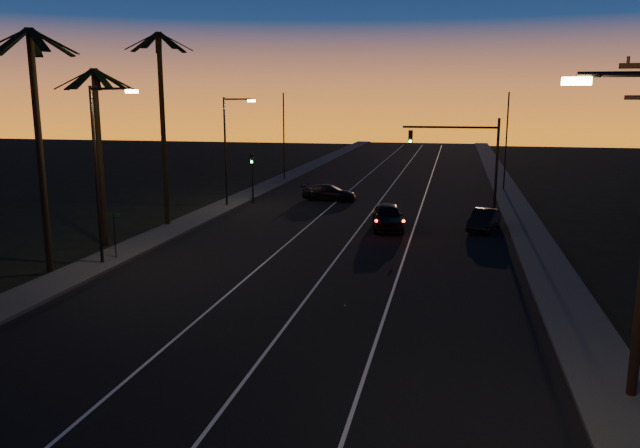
% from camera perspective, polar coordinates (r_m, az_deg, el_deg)
% --- Properties ---
extents(road, '(20.00, 170.00, 0.01)m').
position_cam_1_polar(road, '(39.29, 2.49, -0.93)').
color(road, black).
rests_on(road, ground).
extents(sidewalk_left, '(2.40, 170.00, 0.16)m').
position_cam_1_polar(sidewalk_left, '(42.57, -12.54, -0.13)').
color(sidewalk_left, '#333431').
rests_on(sidewalk_left, ground).
extents(sidewalk_right, '(2.40, 170.00, 0.16)m').
position_cam_1_polar(sidewalk_right, '(39.03, 18.93, -1.52)').
color(sidewalk_right, '#333431').
rests_on(sidewalk_right, ground).
extents(lane_stripe_left, '(0.12, 160.00, 0.01)m').
position_cam_1_polar(lane_stripe_left, '(39.89, -1.76, -0.72)').
color(lane_stripe_left, silver).
rests_on(lane_stripe_left, road).
extents(lane_stripe_mid, '(0.12, 160.00, 0.01)m').
position_cam_1_polar(lane_stripe_mid, '(39.21, 3.21, -0.95)').
color(lane_stripe_mid, silver).
rests_on(lane_stripe_mid, road).
extents(lane_stripe_right, '(0.12, 160.00, 0.01)m').
position_cam_1_polar(lane_stripe_right, '(38.83, 8.32, -1.17)').
color(lane_stripe_right, silver).
rests_on(lane_stripe_right, road).
extents(palm_near, '(4.25, 4.16, 11.53)m').
position_cam_1_polar(palm_near, '(32.12, -24.41, 8.06)').
color(palm_near, black).
rests_on(palm_near, ground).
extents(palm_mid, '(4.25, 4.16, 10.03)m').
position_cam_1_polar(palm_mid, '(37.47, -19.60, 7.48)').
color(palm_mid, black).
rests_on(palm_mid, ground).
extents(palm_far, '(4.25, 4.16, 12.53)m').
position_cam_1_polar(palm_far, '(42.19, -14.23, 10.00)').
color(palm_far, black).
rests_on(palm_far, ground).
extents(streetlight_left_near, '(2.55, 0.26, 9.00)m').
position_cam_1_polar(streetlight_left_near, '(32.84, -19.41, 5.41)').
color(streetlight_left_near, black).
rests_on(streetlight_left_near, ground).
extents(streetlight_left_far, '(2.55, 0.26, 8.50)m').
position_cam_1_polar(streetlight_left_far, '(49.05, -8.33, 7.38)').
color(streetlight_left_far, black).
rests_on(streetlight_left_far, ground).
extents(street_sign, '(0.70, 0.06, 2.60)m').
position_cam_1_polar(street_sign, '(34.26, -18.29, -0.51)').
color(street_sign, black).
rests_on(street_sign, ground).
extents(signal_mast, '(7.10, 0.41, 7.00)m').
position_cam_1_polar(signal_mast, '(47.98, 13.10, 6.79)').
color(signal_mast, black).
rests_on(signal_mast, ground).
extents(signal_post, '(0.28, 0.37, 4.20)m').
position_cam_1_polar(signal_post, '(50.71, -6.21, 5.10)').
color(signal_post, black).
rests_on(signal_post, ground).
extents(far_pole_left, '(0.14, 0.14, 9.00)m').
position_cam_1_polar(far_pole_left, '(65.33, -3.33, 7.95)').
color(far_pole_left, black).
rests_on(far_pole_left, ground).
extents(far_pole_right, '(0.14, 0.14, 9.00)m').
position_cam_1_polar(far_pole_right, '(60.14, 16.66, 7.21)').
color(far_pole_right, black).
rests_on(far_pole_right, ground).
extents(lead_car, '(2.67, 5.60, 1.65)m').
position_cam_1_polar(lead_car, '(40.90, 6.20, 0.69)').
color(lead_car, black).
rests_on(lead_car, road).
extents(right_car, '(2.38, 4.32, 1.35)m').
position_cam_1_polar(right_car, '(41.72, 14.78, 0.38)').
color(right_car, black).
rests_on(right_car, road).
extents(cross_car, '(4.62, 2.09, 1.31)m').
position_cam_1_polar(cross_car, '(52.19, 0.81, 2.88)').
color(cross_car, black).
rests_on(cross_car, road).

